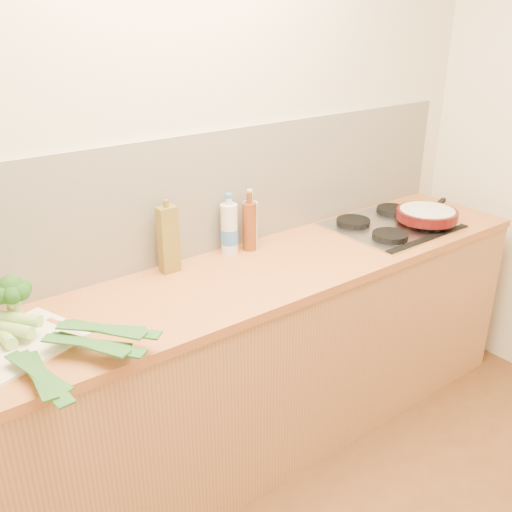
{
  "coord_description": "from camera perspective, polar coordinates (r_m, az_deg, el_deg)",
  "views": [
    {
      "loc": [
        -1.15,
        -0.53,
        1.91
      ],
      "look_at": [
        0.09,
        1.1,
        1.02
      ],
      "focal_mm": 40.0,
      "sensor_mm": 36.0,
      "label": 1
    }
  ],
  "objects": [
    {
      "name": "broccoli_right",
      "position": [
        2.08,
        -23.26,
        -3.34
      ],
      "size": [
        0.13,
        0.13,
        0.19
      ],
      "color": "#9AB76A",
      "rests_on": "chopping_board"
    },
    {
      "name": "water_bottle",
      "position": [
        2.54,
        -2.68,
        2.59
      ],
      "size": [
        0.08,
        0.08,
        0.26
      ],
      "color": "silver",
      "rests_on": "counter"
    },
    {
      "name": "gas_hob",
      "position": [
        2.95,
        13.44,
        3.09
      ],
      "size": [
        0.58,
        0.5,
        0.04
      ],
      "color": "silver",
      "rests_on": "counter"
    },
    {
      "name": "leek_mid",
      "position": [
        1.98,
        -21.21,
        -7.24
      ],
      "size": [
        0.4,
        0.56,
        0.04
      ],
      "rotation": [
        0.0,
        0.0,
        0.6
      ],
      "color": "white",
      "rests_on": "chopping_board"
    },
    {
      "name": "chopping_board",
      "position": [
        2.03,
        -22.91,
        -8.3
      ],
      "size": [
        0.48,
        0.42,
        0.01
      ],
      "primitive_type": "cube",
      "rotation": [
        0.0,
        0.0,
        0.35
      ],
      "color": "white",
      "rests_on": "counter"
    },
    {
      "name": "amber_bottle",
      "position": [
        2.57,
        -0.66,
        3.07
      ],
      "size": [
        0.06,
        0.06,
        0.27
      ],
      "color": "brown",
      "rests_on": "counter"
    },
    {
      "name": "leek_front",
      "position": [
        1.97,
        -23.1,
        -8.26
      ],
      "size": [
        0.12,
        0.65,
        0.04
      ],
      "rotation": [
        0.0,
        0.0,
        0.08
      ],
      "color": "white",
      "rests_on": "chopping_board"
    },
    {
      "name": "skillet",
      "position": [
        2.99,
        16.73,
        4.03
      ],
      "size": [
        0.43,
        0.3,
        0.05
      ],
      "rotation": [
        0.0,
        0.0,
        0.34
      ],
      "color": "#480C0C",
      "rests_on": "gas_hob"
    },
    {
      "name": "counter",
      "position": [
        2.55,
        -2.99,
        -11.59
      ],
      "size": [
        3.2,
        0.62,
        0.9
      ],
      "color": "#B5834B",
      "rests_on": "ground"
    },
    {
      "name": "leek_back",
      "position": [
        2.01,
        -20.86,
        -6.11
      ],
      "size": [
        0.48,
        0.56,
        0.04
      ],
      "rotation": [
        0.0,
        0.0,
        0.7
      ],
      "color": "white",
      "rests_on": "chopping_board"
    },
    {
      "name": "room_shell",
      "position": [
        2.45,
        -7.21,
        5.64
      ],
      "size": [
        3.5,
        3.5,
        3.5
      ],
      "color": "beige",
      "rests_on": "ground"
    },
    {
      "name": "glass_bottle",
      "position": [
        2.59,
        -0.61,
        3.21
      ],
      "size": [
        0.07,
        0.07,
        0.28
      ],
      "color": "silver",
      "rests_on": "counter"
    },
    {
      "name": "oil_tin",
      "position": [
        2.36,
        -8.75,
        1.67
      ],
      "size": [
        0.08,
        0.05,
        0.31
      ],
      "color": "olive",
      "rests_on": "counter"
    }
  ]
}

